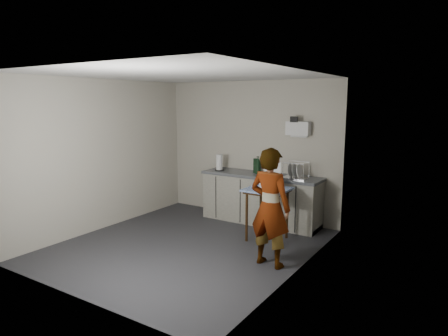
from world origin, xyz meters
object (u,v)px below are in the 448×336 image
Objects in this scene: kitchen_counter at (261,200)px; soda_can at (259,171)px; dark_bottle at (255,166)px; paper_towel at (219,163)px; dish_rack at (295,175)px; soap_bottle at (258,165)px; standing_man at (270,207)px; bakery_box at (270,182)px; side_table at (267,195)px.

soda_can reaches higher than kitchen_counter.
dark_bottle is 0.88× the size of paper_towel.
paper_towel is 1.54m from dish_rack.
standing_man is at bearing -57.52° from soap_bottle.
paper_towel is 1.50m from bakery_box.
standing_man is 3.93× the size of dish_rack.
bakery_box is at bearing 94.23° from side_table.
dish_rack is (0.75, -0.06, -0.10)m from soap_bottle.
soap_bottle reaches higher than soda_can.
kitchen_counter is at bearing 123.67° from side_table.
dish_rack is at bearing 1.46° from paper_towel.
dark_bottle reaches higher than kitchen_counter.
side_table is 1.13m from dark_bottle.
bakery_box is (-0.17, -0.64, -0.04)m from dish_rack.
dish_rack is (0.68, -0.05, 0.55)m from kitchen_counter.
standing_man is at bearing -58.26° from soda_can.
side_table is 1.02m from standing_man.
soap_bottle reaches higher than kitchen_counter.
bakery_box is at bearing -58.35° from standing_man.
side_table is at bearing -97.69° from bakery_box.
kitchen_counter is 2.64× the size of side_table.
soda_can is 0.92m from bakery_box.
soap_bottle is 0.92m from bakery_box.
kitchen_counter is at bearing -7.05° from soap_bottle.
side_table is 0.22m from bakery_box.
dish_rack is at bearing 77.63° from side_table.
standing_man is 1.11m from bakery_box.
dark_bottle is at bearing 119.77° from bakery_box.
dark_bottle is at bearing 146.27° from soap_bottle.
kitchen_counter is 6.97× the size of soap_bottle.
dish_rack is 1.04× the size of bakery_box.
dark_bottle is (-1.16, 1.74, 0.23)m from standing_man.
dark_bottle is at bearing -51.06° from standing_man.
soap_bottle is at bearing 118.15° from bakery_box.
bakery_box is at bearing -48.43° from dark_bottle.
kitchen_counter is 0.54m from soda_can.
standing_man is at bearing -59.19° from kitchen_counter.
standing_man is at bearing -75.48° from bakery_box.
dish_rack reaches higher than soda_can.
soap_bottle is at bearing -126.71° from soda_can.
kitchen_counter is 5.67× the size of bakery_box.
dish_rack is (0.16, 0.73, 0.24)m from side_table.
kitchen_counter is 0.64m from dark_bottle.
side_table is 7.79× the size of soda_can.
soap_bottle is 0.11m from soda_can.
dark_bottle is at bearing 157.42° from kitchen_counter.
dark_bottle is 0.68× the size of bakery_box.
dark_bottle is (-0.10, 0.03, 0.08)m from soda_can.
kitchen_counter is at bearing -22.58° from dark_bottle.
standing_man is at bearing -78.91° from dish_rack.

